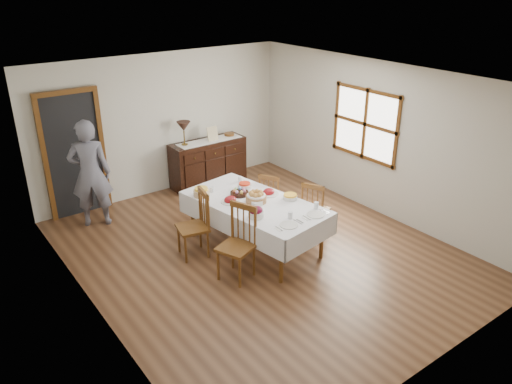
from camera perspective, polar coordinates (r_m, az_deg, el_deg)
ground at (r=7.63m, az=0.45°, el=-6.78°), size 6.00×6.00×0.00m
room_shell at (r=7.19m, az=-2.47°, el=5.60°), size 5.02×6.02×2.65m
dining_table at (r=7.45m, az=-0.16°, el=-1.76°), size 1.46×2.36×0.76m
chair_left_near at (r=6.80m, az=-2.06°, el=-5.73°), size 0.57×0.57×1.05m
chair_left_far at (r=7.37m, az=-6.90°, el=-3.59°), size 0.50×0.50×1.02m
chair_right_near at (r=7.90m, az=6.71°, el=-1.91°), size 0.52×0.52×0.94m
chair_right_far at (r=8.27m, az=1.72°, el=-0.69°), size 0.51×0.51×0.90m
sideboard at (r=9.87m, az=-5.48°, el=3.37°), size 1.50×0.54×0.90m
person at (r=8.48m, az=-18.46°, el=2.39°), size 0.71×0.60×1.93m
bread_basket at (r=7.37m, az=0.02°, el=-0.60°), size 0.31×0.31×0.18m
egg_basket at (r=7.63m, az=-1.90°, el=-0.09°), size 0.29×0.29×0.10m
ham_platter_a at (r=7.40m, az=-2.97°, el=-0.94°), size 0.28×0.28×0.11m
ham_platter_b at (r=7.65m, az=1.46°, el=-0.05°), size 0.31×0.31×0.11m
beet_bowl at (r=6.92m, az=-0.01°, el=-2.36°), size 0.22×0.22×0.16m
carrot_bowl at (r=7.85m, az=-1.31°, el=0.72°), size 0.22×0.22×0.10m
pineapple_bowl at (r=7.62m, az=-6.26°, el=-0.02°), size 0.25×0.25×0.14m
casserole_dish at (r=7.50m, az=3.93°, el=-0.55°), size 0.22×0.22×0.08m
butter_dish at (r=7.26m, az=0.13°, el=-1.37°), size 0.15×0.11×0.07m
setting_left at (r=6.80m, az=3.78°, el=-3.41°), size 0.44×0.31×0.10m
setting_right at (r=7.11m, az=6.82°, el=-2.23°), size 0.44×0.31×0.10m
glass_far_a at (r=7.74m, az=-5.07°, el=0.29°), size 0.07×0.07×0.09m
glass_far_b at (r=8.09m, az=-1.82°, el=1.45°), size 0.07×0.07×0.09m
runner at (r=9.71m, az=-5.34°, el=5.86°), size 1.30×0.35×0.01m
table_lamp at (r=9.41m, az=-8.27°, el=7.36°), size 0.26×0.26×0.46m
picture_frame at (r=9.67m, az=-4.99°, el=6.64°), size 0.22×0.08×0.28m
deco_bowl at (r=9.99m, az=-3.07°, el=6.59°), size 0.20×0.20×0.06m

